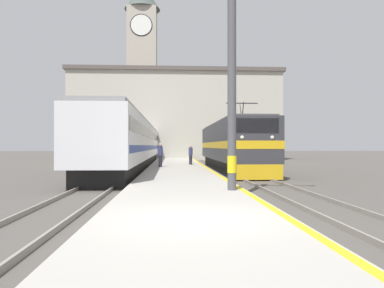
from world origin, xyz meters
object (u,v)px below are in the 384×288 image
at_px(catenary_mast, 234,75).
at_px(second_waiting_passenger, 160,154).
at_px(clock_tower, 142,65).
at_px(locomotive_train, 231,146).
at_px(person_on_platform, 191,154).
at_px(passenger_train, 140,144).

xyz_separation_m(catenary_mast, second_waiting_passenger, (-2.98, 14.42, -3.10)).
height_order(second_waiting_passenger, clock_tower, clock_tower).
bearing_deg(locomotive_train, second_waiting_passenger, -174.77).
bearing_deg(catenary_mast, clock_tower, 97.83).
height_order(locomotive_train, second_waiting_passenger, locomotive_train).
relative_size(catenary_mast, person_on_platform, 5.10).
bearing_deg(person_on_platform, catenary_mast, -88.12).
distance_m(passenger_train, second_waiting_passenger, 10.55).
relative_size(locomotive_train, person_on_platform, 10.78).
distance_m(person_on_platform, clock_tower, 38.53).
bearing_deg(locomotive_train, catenary_mast, -98.81).
bearing_deg(catenary_mast, locomotive_train, 81.19).
relative_size(second_waiting_passenger, clock_tower, 0.06).
bearing_deg(second_waiting_passenger, person_on_platform, 55.32).
distance_m(passenger_train, person_on_platform, 8.35).
distance_m(locomotive_train, person_on_platform, 4.21).
xyz_separation_m(catenary_mast, person_on_platform, (-0.59, 17.88, -3.18)).
bearing_deg(passenger_train, locomotive_train, -51.84).
bearing_deg(passenger_train, catenary_mast, -77.74).
height_order(person_on_platform, clock_tower, clock_tower).
bearing_deg(passenger_train, clock_tower, 93.85).
xyz_separation_m(passenger_train, catenary_mast, (5.36, -24.67, 2.26)).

